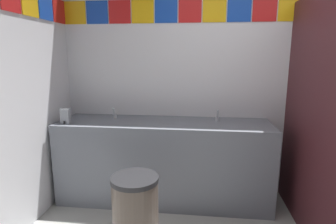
% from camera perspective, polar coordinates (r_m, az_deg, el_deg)
% --- Properties ---
extents(wall_back, '(4.46, 0.09, 2.74)m').
position_cam_1_polar(wall_back, '(3.28, 18.38, 7.14)').
color(wall_back, silver).
rests_on(wall_back, ground_plane).
extents(vanity_counter, '(2.28, 0.61, 0.89)m').
position_cam_1_polar(vanity_counter, '(3.10, -0.83, -9.96)').
color(vanity_counter, slate).
rests_on(vanity_counter, ground_plane).
extents(faucet_left, '(0.04, 0.10, 0.14)m').
position_cam_1_polar(faucet_left, '(3.16, -10.94, -0.43)').
color(faucet_left, silver).
rests_on(faucet_left, vanity_counter).
extents(faucet_right, '(0.04, 0.10, 0.14)m').
position_cam_1_polar(faucet_right, '(3.02, 10.16, -0.96)').
color(faucet_right, silver).
rests_on(faucet_right, vanity_counter).
extents(soap_dispenser, '(0.09, 0.09, 0.16)m').
position_cam_1_polar(soap_dispenser, '(3.08, -20.40, -0.79)').
color(soap_dispenser, gray).
rests_on(soap_dispenser, vanity_counter).
extents(trash_bin, '(0.39, 0.39, 0.63)m').
position_cam_1_polar(trash_bin, '(2.45, -6.74, -19.92)').
color(trash_bin, brown).
rests_on(trash_bin, ground_plane).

